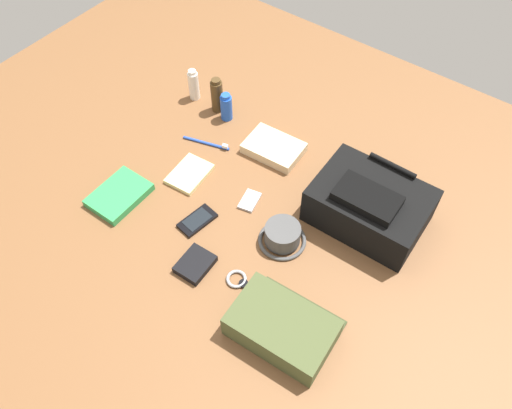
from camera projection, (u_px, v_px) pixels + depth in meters
ground_plane at (256, 214)px, 1.69m from camera, size 2.64×2.02×0.02m
backpack at (369, 205)px, 1.61m from camera, size 0.36×0.26×0.17m
toiletry_pouch at (283, 327)px, 1.40m from camera, size 0.29×0.23×0.09m
bucket_hat at (282, 236)px, 1.59m from camera, size 0.15×0.15×0.07m
toothpaste_tube at (194, 85)px, 1.97m from camera, size 0.04×0.04×0.13m
cologne_bottle at (217, 95)px, 1.93m from camera, size 0.05×0.05×0.14m
deodorant_spray at (226, 107)px, 1.91m from camera, size 0.04×0.04×0.11m
paperback_novel at (119, 195)px, 1.71m from camera, size 0.14×0.19×0.03m
cell_phone at (197, 221)px, 1.66m from camera, size 0.08×0.13×0.01m
media_player at (250, 201)px, 1.71m from camera, size 0.07×0.09×0.01m
wristwatch at (237, 280)px, 1.53m from camera, size 0.07×0.06×0.01m
toothbrush at (209, 144)px, 1.86m from camera, size 0.17×0.06×0.02m
wallet at (195, 264)px, 1.55m from camera, size 0.10×0.11×0.02m
notepad at (190, 174)px, 1.77m from camera, size 0.12×0.16×0.02m
folded_towel at (274, 148)px, 1.83m from camera, size 0.21×0.15×0.04m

